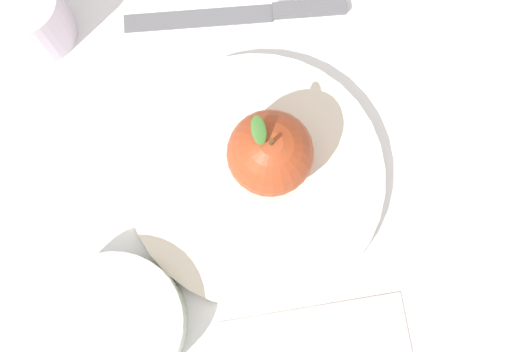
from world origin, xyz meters
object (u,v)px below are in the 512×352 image
(side_bowl, at_px, (115,323))
(knife, at_px, (255,13))
(dinner_plate, at_px, (256,178))
(apple, at_px, (270,153))
(cup, at_px, (30,15))

(side_bowl, distance_m, knife, 0.32)
(dinner_plate, xyz_separation_m, apple, (-0.00, -0.02, 0.04))
(dinner_plate, height_order, apple, apple)
(cup, bearing_deg, knife, -133.17)
(dinner_plate, relative_size, apple, 2.70)
(dinner_plate, xyz_separation_m, cup, (0.25, 0.03, 0.03))
(apple, bearing_deg, side_bowl, 88.76)
(side_bowl, height_order, cup, cup)
(apple, relative_size, cup, 1.17)
(dinner_plate, bearing_deg, apple, -91.43)
(cup, relative_size, knife, 0.44)
(apple, distance_m, cup, 0.25)
(apple, xyz_separation_m, side_bowl, (0.00, 0.19, -0.03))
(dinner_plate, height_order, cup, cup)
(dinner_plate, height_order, side_bowl, side_bowl)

